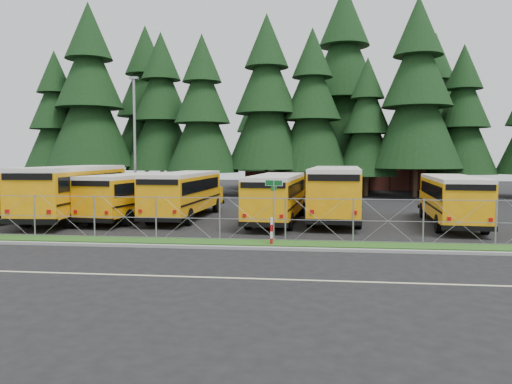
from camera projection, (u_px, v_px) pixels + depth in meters
ground at (245, 237)px, 23.66m from camera, size 120.00×120.00×0.00m
curb at (234, 248)px, 20.59m from camera, size 50.00×0.25×0.12m
grass_verge at (239, 243)px, 21.98m from camera, size 50.00×1.40×0.06m
road_lane_line at (208, 277)px, 15.74m from camera, size 50.00×0.12×0.01m
chainlink_fence at (241, 219)px, 22.60m from camera, size 44.00×0.10×2.00m
brick_building at (338, 164)px, 62.35m from camera, size 22.00×10.00×6.00m
bus_0 at (38, 194)px, 32.02m from camera, size 3.56×10.97×2.83m
bus_1 at (77, 193)px, 30.22m from camera, size 3.60×12.52×3.25m
bus_2 at (136, 196)px, 30.52m from camera, size 3.87×10.86×2.78m
bus_3 at (185, 195)px, 30.85m from camera, size 2.90×10.99×2.86m
bus_5 at (277, 199)px, 28.91m from camera, size 3.20×10.77×2.79m
bus_6 at (336, 194)px, 29.98m from camera, size 3.55×12.30×3.19m
bus_east at (451, 201)px, 27.61m from camera, size 3.36×10.67×2.75m
street_sign at (274, 198)px, 21.65m from camera, size 0.79×0.52×2.81m
striped_bollard at (271, 231)px, 21.46m from camera, size 0.11×0.11×1.20m
light_standard at (135, 136)px, 39.69m from camera, size 0.70×0.35×10.14m
conifer_0 at (56, 122)px, 51.80m from camera, size 6.69×6.69×14.80m
conifer_1 at (90, 99)px, 50.56m from camera, size 8.77×8.77×19.39m
conifer_2 at (161, 113)px, 51.89m from camera, size 7.56×7.56×16.73m
conifer_3 at (202, 115)px, 48.51m from camera, size 7.10×7.10×15.70m
conifer_4 at (267, 105)px, 49.43m from camera, size 8.10×8.10×17.91m
conifer_5 at (312, 112)px, 49.22m from camera, size 7.46×7.46×16.49m
conifer_6 at (367, 127)px, 48.40m from camera, size 6.07×6.07×13.43m
conifer_7 at (417, 98)px, 46.51m from camera, size 8.46×8.46×18.71m
conifer_8 at (463, 121)px, 48.19m from camera, size 6.63×6.63×14.66m
conifer_10 at (146, 109)px, 55.75m from camera, size 8.31×8.31×18.39m
conifer_11 at (259, 126)px, 59.18m from camera, size 6.78×6.78×14.99m
conifer_12 at (344, 89)px, 53.89m from camera, size 10.08×10.08×22.29m
conifer_13 at (434, 113)px, 53.40m from camera, size 7.69×7.69×17.00m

